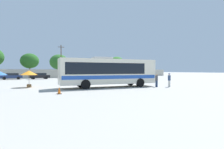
{
  "coord_description": "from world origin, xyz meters",
  "views": [
    {
      "loc": [
        -11.07,
        -19.28,
        2.01
      ],
      "look_at": [
        0.55,
        0.76,
        1.48
      ],
      "focal_mm": 28.36,
      "sensor_mm": 36.0,
      "label": 1
    }
  ],
  "objects": [
    {
      "name": "traffic_cone_on_apron",
      "position": [
        -7.43,
        -4.03,
        0.31
      ],
      "size": [
        0.36,
        0.36,
        0.64
      ],
      "color": "black",
      "rests_on": "ground_plane"
    },
    {
      "name": "parked_car_leftmost_dark_blue",
      "position": [
        -10.69,
        25.67,
        0.76
      ],
      "size": [
        4.32,
        1.99,
        1.43
      ],
      "color": "navy",
      "rests_on": "ground_plane"
    },
    {
      "name": "roadside_tree_midright",
      "position": [
        2.1,
        36.15,
        4.6
      ],
      "size": [
        5.5,
        5.5,
        6.95
      ],
      "color": "brown",
      "rests_on": "ground_plane"
    },
    {
      "name": "perimeter_wall",
      "position": [
        0.0,
        29.51,
        1.15
      ],
      "size": [
        80.0,
        0.3,
        2.31
      ],
      "primitive_type": "cube",
      "color": "#B2AD9E",
      "rests_on": "ground_plane"
    },
    {
      "name": "vendor_umbrella_secondary_orange",
      "position": [
        -9.08,
        3.92,
        1.68
      ],
      "size": [
        1.94,
        1.94,
        2.0
      ],
      "color": "gray",
      "rests_on": "ground_plane"
    },
    {
      "name": "coach_bus_cream_blue",
      "position": [
        -0.9,
        -0.77,
        1.91
      ],
      "size": [
        11.84,
        4.03,
        3.57
      ],
      "color": "silver",
      "rests_on": "ground_plane"
    },
    {
      "name": "attendant_by_bus_door",
      "position": [
        4.39,
        -3.43,
        0.89
      ],
      "size": [
        0.44,
        0.44,
        1.58
      ],
      "color": "#33476B",
      "rests_on": "ground_plane"
    },
    {
      "name": "roadside_tree_midleft",
      "position": [
        -6.43,
        32.5,
        4.54
      ],
      "size": [
        4.68,
        4.68,
        6.54
      ],
      "color": "brown",
      "rests_on": "ground_plane"
    },
    {
      "name": "utility_pole_near",
      "position": [
        1.75,
        31.98,
        4.84
      ],
      "size": [
        1.8,
        0.24,
        9.31
      ],
      "color": "#4C3823",
      "rests_on": "ground_plane"
    },
    {
      "name": "parked_car_second_black",
      "position": [
        -5.06,
        24.76,
        0.76
      ],
      "size": [
        4.53,
        2.15,
        1.42
      ],
      "color": "black",
      "rests_on": "ground_plane"
    },
    {
      "name": "passenger_waiting_on_apron",
      "position": [
        5.75,
        -4.18,
        0.95
      ],
      "size": [
        0.41,
        0.41,
        1.66
      ],
      "color": "silver",
      "rests_on": "ground_plane"
    },
    {
      "name": "roadside_tree_right",
      "position": [
        21.44,
        33.49,
        4.55
      ],
      "size": [
        5.28,
        5.28,
        6.8
      ],
      "color": "brown",
      "rests_on": "ground_plane"
    },
    {
      "name": "parked_car_third_silver",
      "position": [
        1.53,
        24.76,
        0.78
      ],
      "size": [
        4.17,
        2.03,
        1.48
      ],
      "color": "#B7BABF",
      "rests_on": "ground_plane"
    },
    {
      "name": "ground_plane",
      "position": [
        0.0,
        10.0,
        0.0
      ],
      "size": [
        300.0,
        300.0,
        0.0
      ],
      "primitive_type": "plane",
      "color": "#A3A099"
    }
  ]
}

